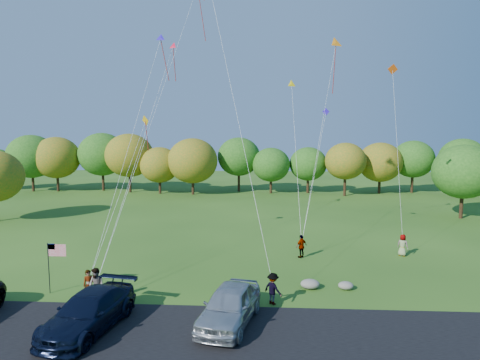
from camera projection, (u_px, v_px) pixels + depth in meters
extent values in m
plane|color=#285017|center=(185.00, 298.00, 22.70)|extent=(140.00, 140.00, 0.00)
cube|color=black|center=(168.00, 334.00, 18.73)|extent=(44.00, 6.00, 0.06)
cylinder|color=#3B2615|center=(4.00, 179.00, 63.79)|extent=(0.36, 0.36, 3.06)
ellipsoid|color=#406B1A|center=(2.00, 155.00, 63.36)|extent=(6.35, 6.35, 5.71)
cylinder|color=#3B2615|center=(31.00, 181.00, 63.52)|extent=(0.36, 0.36, 2.51)
ellipsoid|color=#1F5516|center=(29.00, 158.00, 63.11)|extent=(6.77, 6.77, 6.09)
cylinder|color=#3B2615|center=(62.00, 183.00, 60.10)|extent=(0.36, 0.36, 2.84)
ellipsoid|color=#1F5516|center=(60.00, 161.00, 59.73)|extent=(5.26, 5.26, 4.73)
cylinder|color=#3B2615|center=(93.00, 181.00, 61.84)|extent=(0.36, 0.36, 3.11)
ellipsoid|color=#1F5516|center=(92.00, 156.00, 61.41)|extent=(6.27, 6.27, 5.64)
cylinder|color=#3B2615|center=(125.00, 182.00, 60.79)|extent=(0.36, 0.36, 2.91)
ellipsoid|color=#1F5516|center=(125.00, 161.00, 60.43)|extent=(4.95, 4.95, 4.45)
cylinder|color=#3B2615|center=(164.00, 181.00, 62.34)|extent=(0.36, 0.36, 2.89)
ellipsoid|color=#1F5516|center=(163.00, 160.00, 61.98)|extent=(4.92, 4.92, 4.43)
cylinder|color=#3B2615|center=(203.00, 182.00, 62.43)|extent=(0.36, 0.36, 2.54)
ellipsoid|color=#406B1A|center=(203.00, 160.00, 62.05)|extent=(6.13, 6.13, 5.52)
cylinder|color=#3B2615|center=(231.00, 185.00, 60.28)|extent=(0.36, 0.36, 2.26)
ellipsoid|color=#1F5516|center=(231.00, 163.00, 59.91)|extent=(6.09, 6.09, 5.48)
cylinder|color=#3B2615|center=(271.00, 186.00, 58.67)|extent=(0.36, 0.36, 2.32)
ellipsoid|color=#406B1A|center=(271.00, 164.00, 58.31)|extent=(5.70, 5.70, 5.13)
cylinder|color=#3B2615|center=(307.00, 185.00, 57.96)|extent=(0.36, 0.36, 2.93)
ellipsoid|color=#1F5516|center=(308.00, 161.00, 57.58)|extent=(5.34, 5.34, 4.80)
cylinder|color=#3B2615|center=(336.00, 182.00, 60.64)|extent=(0.36, 0.36, 3.06)
ellipsoid|color=#1F5516|center=(337.00, 155.00, 60.19)|extent=(7.07, 7.07, 6.36)
cylinder|color=#3B2615|center=(376.00, 182.00, 60.47)|extent=(0.36, 0.36, 3.15)
ellipsoid|color=#406B1A|center=(377.00, 158.00, 60.08)|extent=(5.32, 5.32, 4.79)
cylinder|color=#3B2615|center=(408.00, 185.00, 59.69)|extent=(0.36, 0.36, 2.45)
ellipsoid|color=#1F5516|center=(409.00, 163.00, 59.33)|extent=(5.68, 5.68, 5.11)
cylinder|color=#3B2615|center=(445.00, 184.00, 60.05)|extent=(0.36, 0.36, 2.65)
ellipsoid|color=#1F5516|center=(447.00, 158.00, 59.61)|extent=(7.15, 7.15, 6.43)
cylinder|color=#3B2615|center=(461.00, 205.00, 42.97)|extent=(0.36, 0.36, 2.80)
ellipsoid|color=#1F5516|center=(463.00, 172.00, 42.57)|extent=(6.00, 6.00, 5.40)
imported|color=black|center=(89.00, 312.00, 18.95)|extent=(3.29, 5.98, 1.64)
imported|color=#ABAFB6|center=(230.00, 305.00, 19.54)|extent=(3.13, 5.47, 1.75)
imported|color=#4C4C59|center=(89.00, 285.00, 22.43)|extent=(0.71, 0.66, 1.62)
imported|color=#4C4C59|center=(96.00, 286.00, 22.06)|extent=(1.11, 1.03, 1.83)
imported|color=#4C4C59|center=(273.00, 289.00, 21.90)|extent=(1.20, 1.15, 1.64)
imported|color=#4C4C59|center=(302.00, 246.00, 29.83)|extent=(0.99, 0.92, 1.64)
imported|color=#4C4C59|center=(403.00, 245.00, 30.28)|extent=(0.90, 0.86, 1.55)
cylinder|color=black|center=(49.00, 268.00, 23.30)|extent=(0.05, 0.05, 2.81)
cube|color=red|center=(57.00, 250.00, 23.15)|extent=(1.01, 0.67, 0.02)
cube|color=navy|center=(51.00, 247.00, 23.16)|extent=(0.40, 0.02, 0.31)
ellipsoid|color=gray|center=(310.00, 284.00, 24.08)|extent=(1.08, 0.84, 0.54)
ellipsoid|color=gray|center=(346.00, 286.00, 23.97)|extent=(0.86, 0.71, 0.45)
cone|color=#2913C7|center=(161.00, 38.00, 33.92)|extent=(0.80, 0.43, 0.72)
cone|color=yellow|center=(292.00, 84.00, 34.07)|extent=(0.79, 0.49, 0.73)
cone|color=orange|center=(336.00, 43.00, 32.33)|extent=(1.23, 0.97, 0.98)
cube|color=#D94E0F|center=(393.00, 69.00, 31.71)|extent=(0.78, 0.24, 0.77)
cube|color=gold|center=(145.00, 120.00, 31.65)|extent=(0.61, 0.53, 0.75)
cube|color=#2B13C4|center=(326.00, 112.00, 33.04)|extent=(0.50, 0.36, 0.58)
cone|color=red|center=(173.00, 46.00, 35.40)|extent=(0.83, 0.63, 0.68)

